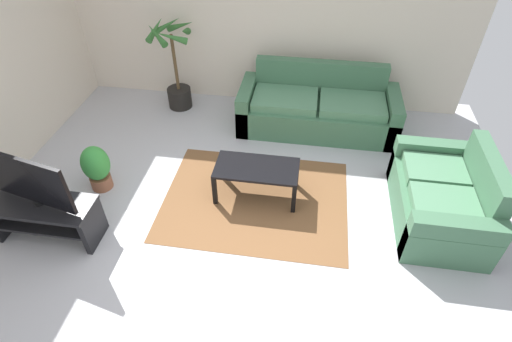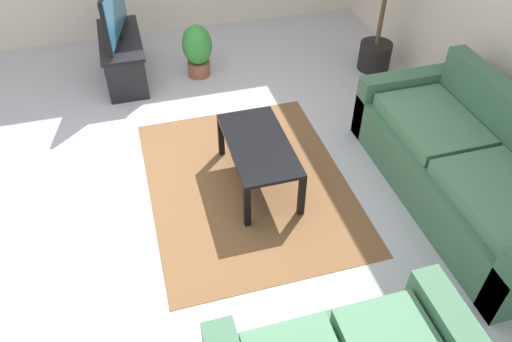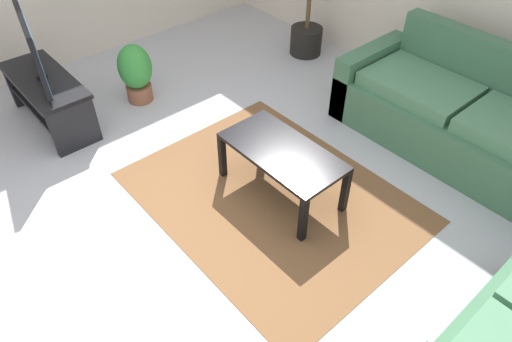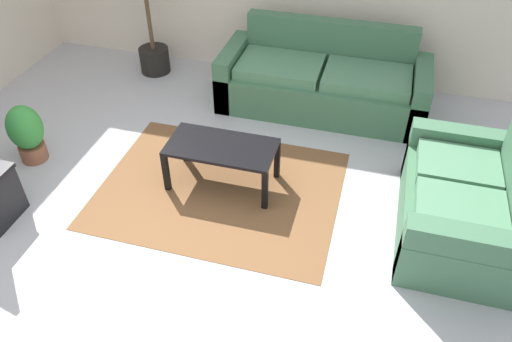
{
  "view_description": "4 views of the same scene",
  "coord_description": "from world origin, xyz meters",
  "px_view_note": "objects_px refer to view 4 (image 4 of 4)",
  "views": [
    {
      "loc": [
        0.72,
        -2.8,
        3.43
      ],
      "look_at": [
        0.21,
        0.47,
        0.57
      ],
      "focal_mm": 27.95,
      "sensor_mm": 36.0,
      "label": 1
    },
    {
      "loc": [
        3.24,
        -0.18,
        2.98
      ],
      "look_at": [
        0.62,
        0.56,
        0.53
      ],
      "focal_mm": 34.46,
      "sensor_mm": 36.0,
      "label": 2
    },
    {
      "loc": [
        2.08,
        -1.21,
        2.64
      ],
      "look_at": [
        0.3,
        0.34,
        0.51
      ],
      "focal_mm": 32.34,
      "sensor_mm": 36.0,
      "label": 3
    },
    {
      "loc": [
        1.44,
        -2.64,
        3.09
      ],
      "look_at": [
        0.59,
        0.4,
        0.47
      ],
      "focal_mm": 34.81,
      "sensor_mm": 36.0,
      "label": 4
    }
  ],
  "objects_px": {
    "coffee_table": "(222,151)",
    "potted_palm": "(150,28)",
    "potted_plant_small": "(26,132)",
    "couch_loveseat": "(463,206)",
    "couch_main": "(323,83)"
  },
  "relations": [
    {
      "from": "couch_loveseat",
      "to": "potted_plant_small",
      "type": "height_order",
      "value": "couch_loveseat"
    },
    {
      "from": "potted_palm",
      "to": "couch_main",
      "type": "bearing_deg",
      "value": -7.08
    },
    {
      "from": "coffee_table",
      "to": "potted_palm",
      "type": "distance_m",
      "value": 2.42
    },
    {
      "from": "couch_main",
      "to": "coffee_table",
      "type": "height_order",
      "value": "couch_main"
    },
    {
      "from": "potted_palm",
      "to": "potted_plant_small",
      "type": "xyz_separation_m",
      "value": [
        -0.4,
        -2.01,
        -0.25
      ]
    },
    {
      "from": "couch_main",
      "to": "coffee_table",
      "type": "relative_size",
      "value": 2.31
    },
    {
      "from": "coffee_table",
      "to": "potted_palm",
      "type": "xyz_separation_m",
      "value": [
        -1.54,
        1.86,
        0.21
      ]
    },
    {
      "from": "couch_main",
      "to": "coffee_table",
      "type": "xyz_separation_m",
      "value": [
        -0.66,
        -1.58,
        0.07
      ]
    },
    {
      "from": "couch_main",
      "to": "couch_loveseat",
      "type": "relative_size",
      "value": 1.57
    },
    {
      "from": "couch_main",
      "to": "couch_loveseat",
      "type": "bearing_deg",
      "value": -49.05
    },
    {
      "from": "couch_loveseat",
      "to": "potted_palm",
      "type": "height_order",
      "value": "potted_palm"
    },
    {
      "from": "couch_loveseat",
      "to": "coffee_table",
      "type": "distance_m",
      "value": 2.1
    },
    {
      "from": "couch_loveseat",
      "to": "potted_palm",
      "type": "relative_size",
      "value": 1.05
    },
    {
      "from": "potted_palm",
      "to": "potted_plant_small",
      "type": "height_order",
      "value": "potted_palm"
    },
    {
      "from": "potted_plant_small",
      "to": "couch_loveseat",
      "type": "bearing_deg",
      "value": 1.21
    }
  ]
}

